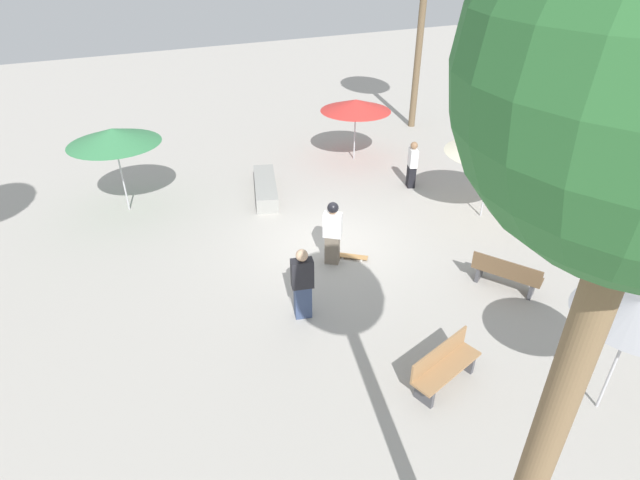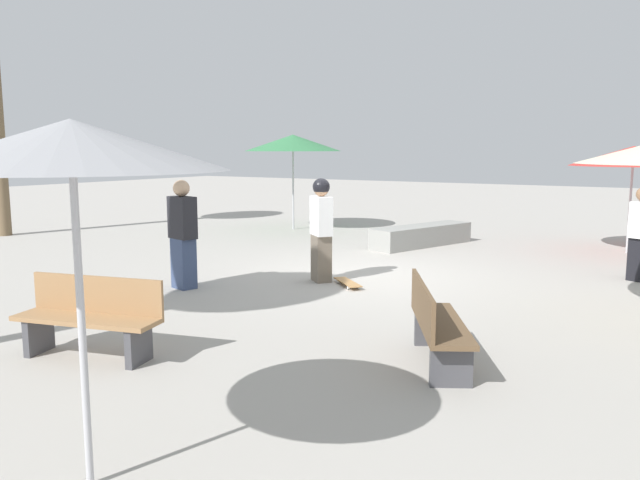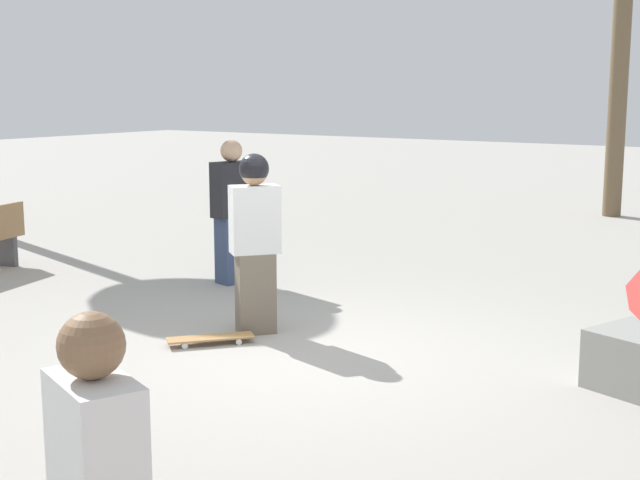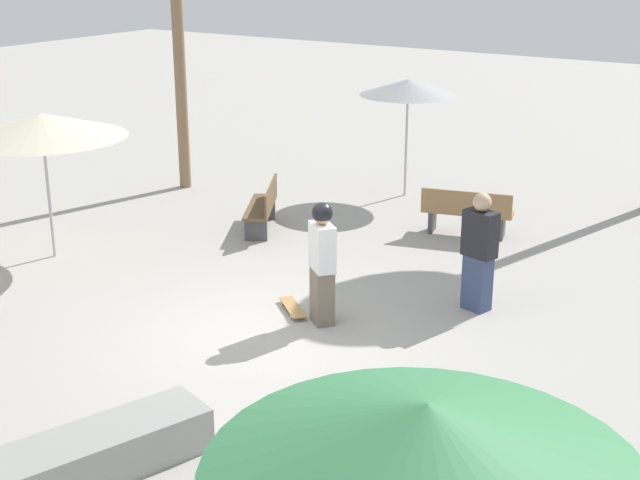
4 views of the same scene
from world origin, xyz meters
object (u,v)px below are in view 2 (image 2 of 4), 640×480
bench_near (90,318)px  shade_umbrella_red (634,156)px  skateboard (348,282)px  shade_umbrella_green (293,143)px  concrete_ledge (422,236)px  shade_umbrella_grey (71,146)px  bench_far (436,324)px  skater_main (321,226)px  bystander_far (183,235)px

bench_near → shade_umbrella_red: size_ratio=0.65×
skateboard → shade_umbrella_green: (4.76, -5.57, 2.31)m
concrete_ledge → shade_umbrella_red: (-4.15, -1.33, 1.83)m
shade_umbrella_grey → concrete_ledge: bearing=-79.3°
bench_far → skater_main: bearing=-162.0°
bench_near → shade_umbrella_grey: (-2.13, 1.73, 1.80)m
bench_near → shade_umbrella_red: 11.37m
bystander_far → skateboard: bearing=49.8°
bench_far → shade_umbrella_green: size_ratio=0.61×
skater_main → bench_far: (-3.11, 2.89, -0.51)m
shade_umbrella_green → bench_near: bearing=112.1°
skater_main → concrete_ledge: size_ratio=0.61×
skateboard → concrete_ledge: 4.66m
shade_umbrella_grey → bystander_far: shade_umbrella_grey is taller
skater_main → shade_umbrella_grey: shade_umbrella_grey is taller
bench_near → bench_far: 3.64m
skateboard → shade_umbrella_red: (-3.56, -5.95, 2.00)m
concrete_ledge → bystander_far: (1.57, 6.11, 0.63)m
bystander_far → shade_umbrella_green: bearing=125.3°
bench_near → skater_main: bearing=-105.8°
shade_umbrella_green → bystander_far: bearing=110.2°
skater_main → bench_near: bearing=-52.3°
skateboard → bench_near: size_ratio=0.45×
skater_main → shade_umbrella_green: bearing=166.7°
shade_umbrella_grey → bench_near: bearing=-39.1°
skateboard → bystander_far: (2.16, 1.49, 0.80)m
skateboard → concrete_ledge: bearing=137.6°
shade_umbrella_red → bench_far: bearing=83.5°
bench_far → bystander_far: size_ratio=0.93×
concrete_ledge → bench_far: (-3.14, 7.42, 0.19)m
shade_umbrella_green → shade_umbrella_grey: bearing=117.8°
concrete_ledge → skateboard: bearing=97.3°
bench_near → concrete_ledge: bearing=-104.9°
shade_umbrella_green → shade_umbrella_red: shade_umbrella_green is taller
concrete_ledge → bench_near: bearing=89.4°
skateboard → bench_far: bench_far is taller
skater_main → shade_umbrella_grey: (-2.01, 6.30, 1.29)m
skateboard → shade_umbrella_green: 7.69m
bench_far → shade_umbrella_green: 11.29m
skateboard → bench_near: bench_near is taller
bench_far → bystander_far: bystander_far is taller
shade_umbrella_green → skater_main: bearing=127.5°
bench_far → shade_umbrella_red: size_ratio=0.63×
shade_umbrella_red → skateboard: bearing=59.1°
concrete_ledge → shade_umbrella_grey: size_ratio=1.19×
shade_umbrella_green → skateboard: bearing=130.5°
shade_umbrella_grey → bystander_far: (3.61, -4.71, -1.36)m
bench_far → shade_umbrella_grey: bearing=-47.0°
skater_main → shade_umbrella_green: shade_umbrella_green is taller
skateboard → bench_far: bearing=-7.3°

